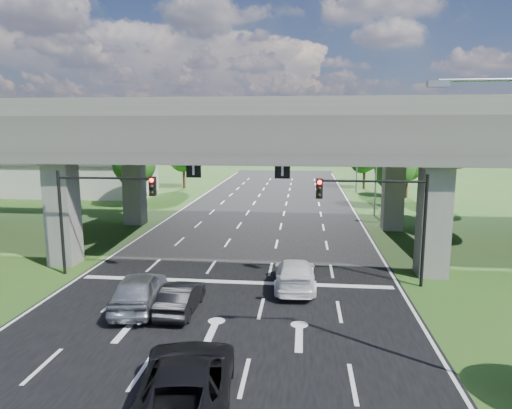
% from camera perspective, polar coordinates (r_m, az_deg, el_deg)
% --- Properties ---
extents(ground, '(160.00, 160.00, 0.00)m').
position_cam_1_polar(ground, '(22.04, -4.14, -12.70)').
color(ground, '#244F19').
rests_on(ground, ground).
extents(road, '(18.00, 120.00, 0.03)m').
position_cam_1_polar(road, '(31.42, -0.93, -5.81)').
color(road, black).
rests_on(road, ground).
extents(overpass, '(80.00, 15.00, 10.00)m').
position_cam_1_polar(overpass, '(32.28, -0.53, 8.81)').
color(overpass, '#3B3835').
rests_on(overpass, ground).
extents(warehouse, '(20.00, 10.00, 4.00)m').
position_cam_1_polar(warehouse, '(62.88, -22.22, 3.06)').
color(warehouse, '#9E9E99').
rests_on(warehouse, ground).
extents(signal_right, '(5.76, 0.54, 6.00)m').
position_cam_1_polar(signal_right, '(24.72, 15.58, -0.47)').
color(signal_right, black).
rests_on(signal_right, ground).
extents(signal_left, '(5.76, 0.54, 6.00)m').
position_cam_1_polar(signal_left, '(26.95, -19.33, 0.15)').
color(signal_left, black).
rests_on(signal_left, ground).
extents(streetlight_far, '(3.38, 0.25, 10.00)m').
position_cam_1_polar(streetlight_far, '(44.61, 14.36, 6.06)').
color(streetlight_far, gray).
rests_on(streetlight_far, ground).
extents(streetlight_beyond, '(3.38, 0.25, 10.00)m').
position_cam_1_polar(streetlight_beyond, '(60.47, 12.19, 6.98)').
color(streetlight_beyond, gray).
rests_on(streetlight_beyond, ground).
extents(tree_left_near, '(4.50, 4.50, 7.80)m').
position_cam_1_polar(tree_left_near, '(49.46, -14.95, 5.15)').
color(tree_left_near, black).
rests_on(tree_left_near, ground).
extents(tree_left_mid, '(3.91, 3.90, 6.76)m').
position_cam_1_polar(tree_left_mid, '(58.03, -14.90, 5.12)').
color(tree_left_mid, black).
rests_on(tree_left_mid, ground).
extents(tree_left_far, '(4.80, 4.80, 8.32)m').
position_cam_1_polar(tree_left_far, '(64.34, -9.04, 6.59)').
color(tree_left_far, black).
rests_on(tree_left_far, ground).
extents(tree_right_near, '(4.20, 4.20, 7.28)m').
position_cam_1_polar(tree_right_near, '(49.13, 17.04, 4.65)').
color(tree_right_near, black).
rests_on(tree_right_near, ground).
extents(tree_right_mid, '(3.91, 3.90, 6.76)m').
position_cam_1_polar(tree_right_mid, '(57.57, 18.47, 4.92)').
color(tree_right_mid, black).
rests_on(tree_right_mid, ground).
extents(tree_right_far, '(4.50, 4.50, 7.80)m').
position_cam_1_polar(tree_right_far, '(64.71, 13.51, 6.18)').
color(tree_right_far, black).
rests_on(tree_right_far, ground).
extents(car_silver, '(2.68, 5.26, 1.71)m').
position_cam_1_polar(car_silver, '(22.25, -14.38, -10.33)').
color(car_silver, '#B1B3BA').
rests_on(car_silver, road).
extents(car_dark, '(1.44, 4.09, 1.34)m').
position_cam_1_polar(car_dark, '(21.49, -9.35, -11.40)').
color(car_dark, black).
rests_on(car_dark, road).
extents(car_white, '(2.26, 5.23, 1.50)m').
position_cam_1_polar(car_white, '(24.28, 4.88, -8.62)').
color(car_white, white).
rests_on(car_white, road).
extents(car_trailing, '(3.57, 6.34, 1.67)m').
position_cam_1_polar(car_trailing, '(14.63, -8.73, -21.29)').
color(car_trailing, black).
rests_on(car_trailing, road).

